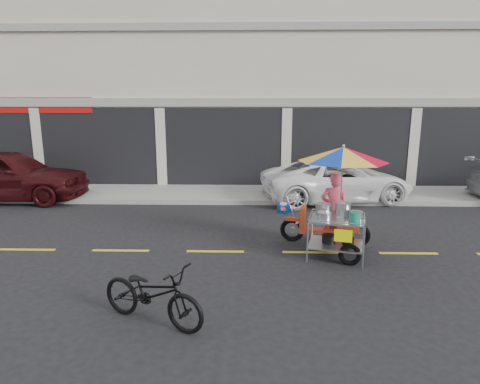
{
  "coord_description": "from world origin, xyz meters",
  "views": [
    {
      "loc": [
        -1.27,
        -7.91,
        2.99
      ],
      "look_at": [
        -1.5,
        0.6,
        1.15
      ],
      "focal_mm": 30.0,
      "sensor_mm": 36.0,
      "label": 1
    }
  ],
  "objects_px": {
    "white_pickup": "(337,180)",
    "near_bicycle": "(152,294)",
    "food_vendor_rig": "(338,185)",
    "maroon_sedan": "(6,175)"
  },
  "relations": [
    {
      "from": "white_pickup",
      "to": "food_vendor_rig",
      "type": "relative_size",
      "value": 2.08
    },
    {
      "from": "white_pickup",
      "to": "food_vendor_rig",
      "type": "bearing_deg",
      "value": 157.0
    },
    {
      "from": "food_vendor_rig",
      "to": "near_bicycle",
      "type": "bearing_deg",
      "value": -123.06
    },
    {
      "from": "white_pickup",
      "to": "food_vendor_rig",
      "type": "xyz_separation_m",
      "value": [
        -0.98,
        -4.65,
        0.77
      ]
    },
    {
      "from": "white_pickup",
      "to": "near_bicycle",
      "type": "xyz_separation_m",
      "value": [
        -4.1,
        -7.52,
        -0.21
      ]
    },
    {
      "from": "maroon_sedan",
      "to": "white_pickup",
      "type": "distance_m",
      "value": 10.49
    },
    {
      "from": "white_pickup",
      "to": "maroon_sedan",
      "type": "bearing_deg",
      "value": 80.69
    },
    {
      "from": "maroon_sedan",
      "to": "white_pickup",
      "type": "relative_size",
      "value": 1.04
    },
    {
      "from": "white_pickup",
      "to": "food_vendor_rig",
      "type": "distance_m",
      "value": 4.82
    },
    {
      "from": "near_bicycle",
      "to": "food_vendor_rig",
      "type": "xyz_separation_m",
      "value": [
        3.11,
        2.87,
        0.98
      ]
    }
  ]
}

